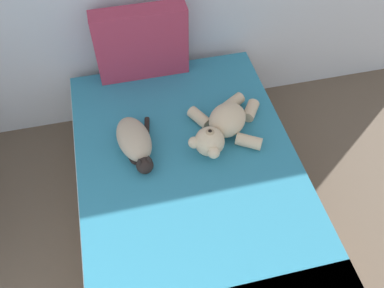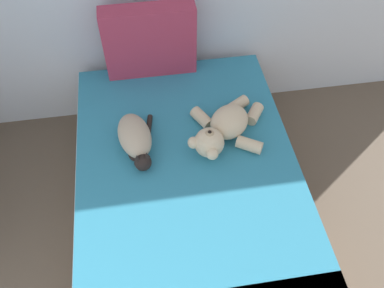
{
  "view_description": "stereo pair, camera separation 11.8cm",
  "coord_description": "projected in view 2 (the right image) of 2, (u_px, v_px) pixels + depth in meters",
  "views": [
    {
      "loc": [
        1.21,
        1.32,
        2.44
      ],
      "look_at": [
        1.56,
        2.81,
        0.56
      ],
      "focal_mm": 38.25,
      "sensor_mm": 36.0,
      "label": 1
    },
    {
      "loc": [
        1.33,
        1.29,
        2.44
      ],
      "look_at": [
        1.56,
        2.81,
        0.56
      ],
      "focal_mm": 38.25,
      "sensor_mm": 36.0,
      "label": 2
    }
  ],
  "objects": [
    {
      "name": "cell_phone",
      "position": [
        228.0,
        119.0,
        2.6
      ],
      "size": [
        0.13,
        0.16,
        0.01
      ],
      "color": "black",
      "rests_on": "bed"
    },
    {
      "name": "bed",
      "position": [
        189.0,
        197.0,
        2.55
      ],
      "size": [
        1.34,
        2.02,
        0.52
      ],
      "color": "#9E7A56",
      "rests_on": "ground_plane"
    },
    {
      "name": "teddy_bear",
      "position": [
        224.0,
        128.0,
        2.45
      ],
      "size": [
        0.53,
        0.52,
        0.19
      ],
      "color": "beige",
      "rests_on": "bed"
    },
    {
      "name": "cat",
      "position": [
        136.0,
        138.0,
        2.41
      ],
      "size": [
        0.25,
        0.44,
        0.15
      ],
      "color": "tan",
      "rests_on": "bed"
    },
    {
      "name": "patterned_cushion",
      "position": [
        150.0,
        41.0,
        2.71
      ],
      "size": [
        0.61,
        0.14,
        0.5
      ],
      "color": "#A5334C",
      "rests_on": "bed"
    }
  ]
}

